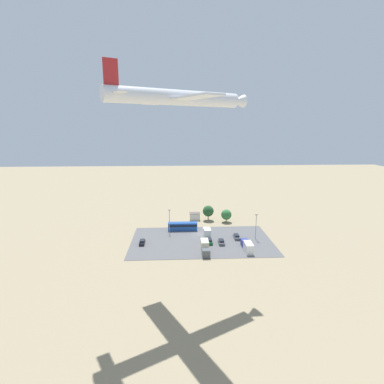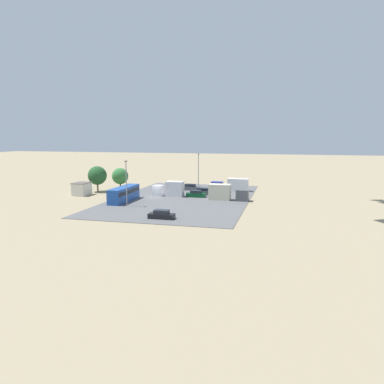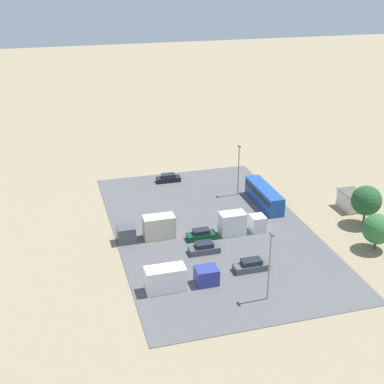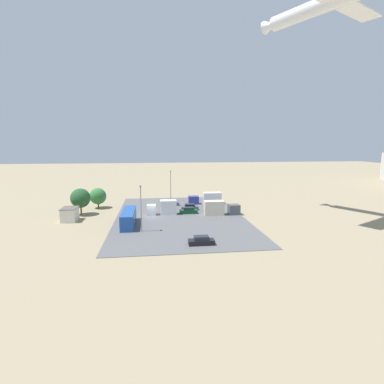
% 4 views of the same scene
% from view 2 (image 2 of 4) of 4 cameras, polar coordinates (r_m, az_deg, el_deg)
% --- Properties ---
extents(ground_plane, '(400.00, 400.00, 0.00)m').
position_cam_2_polar(ground_plane, '(86.02, -5.74, -0.84)').
color(ground_plane, gray).
extents(parking_lot_surface, '(49.18, 29.54, 0.08)m').
position_cam_2_polar(parking_lot_surface, '(83.97, -1.40, -1.00)').
color(parking_lot_surface, '#565659').
rests_on(parking_lot_surface, ground).
extents(shed_building, '(4.47, 3.33, 3.01)m').
position_cam_2_polar(shed_building, '(92.58, -16.46, 0.48)').
color(shed_building, silver).
rests_on(shed_building, ground).
extents(bus, '(11.19, 2.61, 3.09)m').
position_cam_2_polar(bus, '(81.61, -10.33, -0.22)').
color(bus, '#1E4C9E').
rests_on(bus, ground).
extents(parked_car_0, '(1.85, 4.78, 1.59)m').
position_cam_2_polar(parked_car_0, '(96.41, -0.25, 0.69)').
color(parked_car_0, '#4C5156').
rests_on(parked_car_0, ground).
extents(parked_car_1, '(1.78, 4.36, 1.56)m').
position_cam_2_polar(parked_car_1, '(85.72, 0.61, -0.33)').
color(parked_car_1, '#0C4723').
rests_on(parked_car_1, ground).
extents(parked_car_2, '(1.94, 4.38, 1.57)m').
position_cam_2_polar(parked_car_2, '(89.36, 1.68, 0.04)').
color(parked_car_2, '#4C5156').
rests_on(parked_car_2, ground).
extents(parked_car_3, '(1.78, 4.44, 1.51)m').
position_cam_2_polar(parked_car_3, '(64.01, -4.67, -3.50)').
color(parked_car_3, black).
rests_on(parked_car_3, ground).
extents(parked_truck_0, '(2.41, 8.61, 3.44)m').
position_cam_2_polar(parked_truck_0, '(81.99, 5.21, -0.13)').
color(parked_truck_0, '#4C5156').
rests_on(parked_truck_0, ground).
extents(parked_truck_1, '(2.32, 7.11, 3.48)m').
position_cam_2_polar(parked_truck_1, '(86.93, -3.35, 0.41)').
color(parked_truck_1, silver).
rests_on(parked_truck_1, ground).
extents(parked_truck_2, '(2.37, 9.36, 3.17)m').
position_cam_2_polar(parked_truck_2, '(95.66, 6.12, 1.05)').
color(parked_truck_2, navy).
rests_on(parked_truck_2, ground).
extents(tree_near_shed, '(4.69, 4.69, 6.46)m').
position_cam_2_polar(tree_near_shed, '(96.64, -14.23, 2.45)').
color(tree_near_shed, brown).
rests_on(tree_near_shed, ground).
extents(tree_apron_mid, '(4.36, 4.36, 5.42)m').
position_cam_2_polar(tree_apron_mid, '(102.03, -10.89, 2.39)').
color(tree_apron_mid, brown).
rests_on(tree_apron_mid, ground).
extents(light_pole_lot_centre, '(0.90, 0.28, 9.07)m').
position_cam_2_polar(light_pole_lot_centre, '(75.48, -9.97, 1.61)').
color(light_pole_lot_centre, gray).
rests_on(light_pole_lot_centre, ground).
extents(light_pole_lot_edge, '(0.90, 0.28, 9.04)m').
position_cam_2_polar(light_pole_lot_edge, '(102.28, 0.98, 3.57)').
color(light_pole_lot_edge, gray).
rests_on(light_pole_lot_edge, ground).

